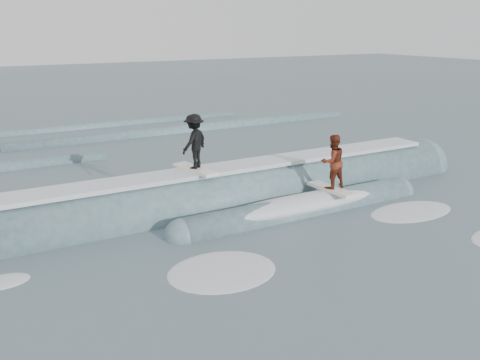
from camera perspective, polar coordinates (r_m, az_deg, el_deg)
ground at (r=15.29m, az=7.82°, el=-7.70°), size 160.00×160.00×0.00m
breaking_wave at (r=19.14m, az=-0.51°, el=-2.44°), size 22.18×4.07×2.58m
surfer_black at (r=18.13m, az=-4.90°, el=3.94°), size 1.38×2.07×1.96m
surfer_red at (r=18.72m, az=9.84°, el=1.71°), size 0.95×2.03×1.99m
whitewater at (r=16.06m, az=11.75°, el=-6.70°), size 16.31×6.14×0.10m
far_swells at (r=29.93m, az=-17.22°, el=3.61°), size 39.82×8.65×0.80m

